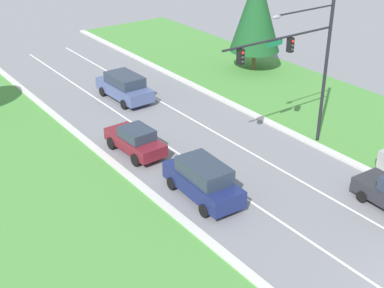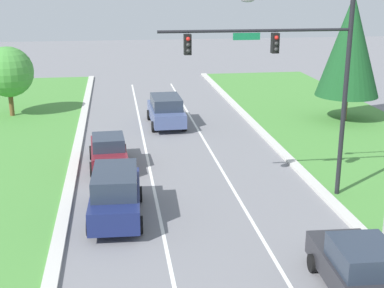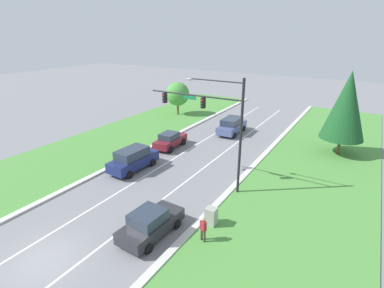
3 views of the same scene
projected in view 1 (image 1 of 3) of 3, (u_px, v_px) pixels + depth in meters
The scene contains 5 objects.
traffic_signal_mast at pixel (302, 58), 29.86m from camera, with size 7.99×0.41×8.86m.
burgundy_sedan at pixel (136, 140), 31.81m from camera, with size 2.09×4.42×1.70m.
slate_blue_suv at pixel (125, 87), 39.39m from camera, with size 2.31×5.13×1.96m.
navy_suv at pixel (203, 180), 27.37m from camera, with size 2.27×5.01×2.05m.
conifer_near_right_tree at pixel (256, 10), 43.37m from camera, with size 4.17×4.17×8.46m.
Camera 1 is at (-17.82, -7.29, 15.09)m, focal length 50.00 mm.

